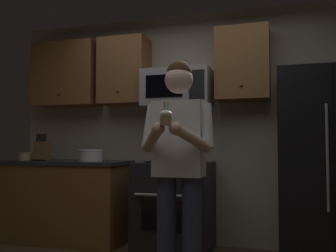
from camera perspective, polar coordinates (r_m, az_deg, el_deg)
The scene contains 11 objects.
wall_back at distance 4.34m, azimuth 4.30°, elevation -0.24°, with size 4.40×0.10×2.60m, color #B7AD99.
oven_range at distance 4.05m, azimuth 0.97°, elevation -11.96°, with size 0.76×0.70×0.93m.
microwave at distance 4.16m, azimuth 1.41°, elevation 5.69°, with size 0.74×0.41×0.40m.
refrigerator at distance 3.83m, azimuth 23.04°, elevation -5.66°, with size 0.90×0.75×1.80m.
cabinet_row_upper at distance 4.43m, azimuth -5.66°, elevation 8.19°, with size 2.78×0.36×0.76m.
counter_left at distance 4.59m, azimuth -15.02°, elevation -10.77°, with size 1.44×0.66×0.92m.
knife_block at distance 4.67m, azimuth -18.39°, elevation -3.53°, with size 0.16×0.15×0.32m.
bowl_large_white at distance 4.36m, azimuth -11.50°, elevation -4.30°, with size 0.28×0.28×0.13m.
bowl_small_colored at distance 4.84m, azimuth -20.53°, elevation -4.27°, with size 0.20×0.20×0.09m.
person at distance 2.93m, azimuth 1.60°, elevation -4.95°, with size 0.60×0.48×1.76m.
cupcake at distance 2.62m, azimuth -0.33°, elevation 1.32°, with size 0.09×0.09×0.17m.
Camera 1 is at (0.96, -2.48, 1.10)m, focal length 40.61 mm.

